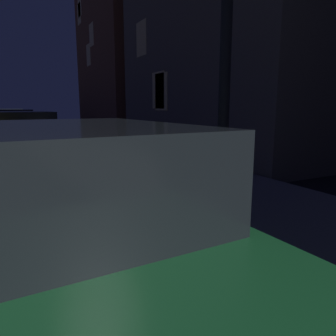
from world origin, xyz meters
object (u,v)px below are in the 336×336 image
object	(u,v)px
car_black	(11,127)
car_blue	(8,122)
car_green	(54,232)
car_yellow_cab	(17,142)

from	to	relation	value
car_black	car_blue	xyz separation A→B (m)	(-0.00, 5.66, 0.00)
car_green	car_black	world-z (taller)	same
car_black	car_blue	world-z (taller)	same
car_yellow_cab	car_blue	world-z (taller)	same
car_yellow_cab	car_blue	distance (m)	12.27
car_green	car_yellow_cab	size ratio (longest dim) A/B	1.02
car_green	car_yellow_cab	world-z (taller)	same
car_green	car_black	distance (m)	12.82
car_yellow_cab	car_blue	xyz separation A→B (m)	(-0.00, 12.27, -0.00)
car_green	car_black	xyz separation A→B (m)	(-0.00, 12.82, 0.00)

